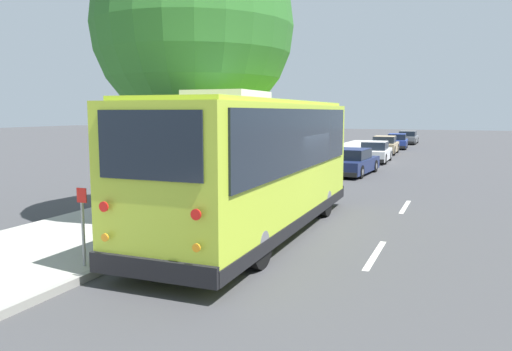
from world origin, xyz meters
name	(u,v)px	position (x,y,z in m)	size (l,w,h in m)	color
ground_plane	(285,225)	(0.00, 0.00, 0.00)	(160.00, 160.00, 0.00)	#3D3D3F
sidewalk_slab	(159,211)	(0.00, 4.07, 0.07)	(80.00, 4.19, 0.15)	#A3A099
curb_strip	(223,217)	(0.00, 1.91, 0.07)	(80.00, 0.14, 0.15)	gray
shuttle_bus	(256,159)	(-1.17, 0.38, 1.90)	(9.62, 2.83, 3.54)	#ADC633
parked_sedan_navy	(352,162)	(11.94, 0.66, 0.60)	(4.74, 2.03, 1.29)	#19234C
parked_sedan_white	(375,152)	(18.69, 0.62, 0.60)	(4.26, 1.79, 1.29)	silver
parked_sedan_tan	(385,146)	(25.19, 0.97, 0.62)	(4.36, 1.89, 1.33)	tan
parked_sedan_blue	(397,142)	(31.14, 0.78, 0.58)	(4.29, 1.89, 1.26)	navy
parked_sedan_gray	(408,138)	(38.04, 0.60, 0.58)	(4.31, 1.79, 1.26)	slate
street_tree	(196,15)	(-0.07, 2.67, 5.77)	(5.56, 5.56, 8.86)	brown
sign_post_near	(83,226)	(-5.35, 2.22, 0.93)	(0.06, 0.22, 1.51)	gray
sign_post_far	(145,206)	(-3.33, 2.22, 0.96)	(0.06, 0.22, 1.58)	gray
fire_hydrant	(270,178)	(5.07, 2.38, 0.55)	(0.22, 0.22, 0.81)	#99999E
lane_stripe_mid	(375,255)	(-1.94, -2.74, 0.00)	(2.40, 0.14, 0.01)	silver
lane_stripe_ahead	(405,207)	(4.06, -2.74, 0.00)	(2.40, 0.14, 0.01)	silver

